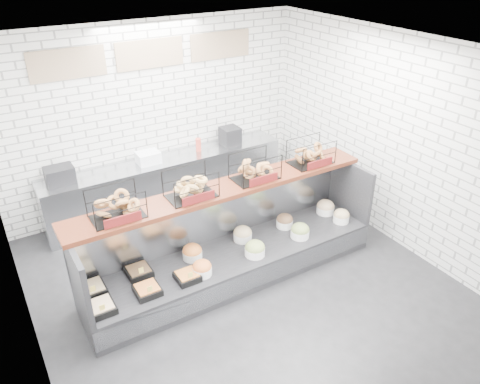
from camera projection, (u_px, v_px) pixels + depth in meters
ground at (245, 288)px, 6.12m from camera, size 5.50×5.50×0.00m
room_shell at (220, 125)px, 5.57m from camera, size 5.02×5.51×3.01m
display_case at (232, 254)px, 6.22m from camera, size 4.00×0.90×1.20m
bagel_shelf at (224, 179)px, 5.84m from camera, size 4.10×0.50×0.40m
prep_counter at (168, 182)px, 7.71m from camera, size 4.00×0.60×1.20m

